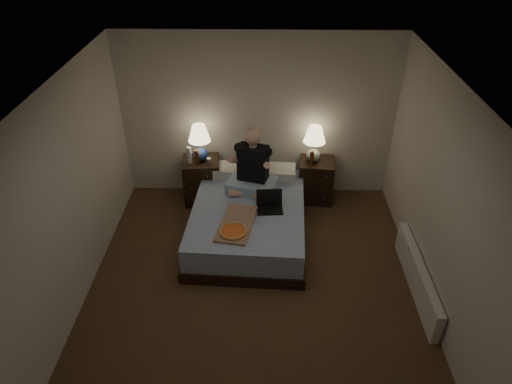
{
  "coord_description": "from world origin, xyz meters",
  "views": [
    {
      "loc": [
        0.1,
        -3.87,
        4.05
      ],
      "look_at": [
        0.0,
        0.9,
        0.85
      ],
      "focal_mm": 32.0,
      "sensor_mm": 36.0,
      "label": 1
    }
  ],
  "objects_px": {
    "soda_can": "(209,161)",
    "beer_bottle_left": "(197,157)",
    "lamp_right": "(314,144)",
    "beer_bottle_right": "(312,158)",
    "nightstand_left": "(202,180)",
    "nightstand_right": "(316,180)",
    "water_bottle": "(189,155)",
    "radiator": "(417,277)",
    "laptop": "(270,203)",
    "bed": "(249,221)",
    "lamp_left": "(200,143)",
    "pizza_box": "(233,232)",
    "person": "(252,162)"
  },
  "relations": [
    {
      "from": "nightstand_left",
      "to": "lamp_right",
      "type": "xyz_separation_m",
      "value": [
        1.66,
        0.06,
        0.6
      ]
    },
    {
      "from": "nightstand_right",
      "to": "pizza_box",
      "type": "relative_size",
      "value": 0.88
    },
    {
      "from": "nightstand_left",
      "to": "bed",
      "type": "bearing_deg",
      "value": -54.5
    },
    {
      "from": "lamp_left",
      "to": "water_bottle",
      "type": "height_order",
      "value": "lamp_left"
    },
    {
      "from": "lamp_right",
      "to": "radiator",
      "type": "xyz_separation_m",
      "value": [
        1.11,
        -1.93,
        -0.75
      ]
    },
    {
      "from": "soda_can",
      "to": "beer_bottle_right",
      "type": "bearing_deg",
      "value": 2.44
    },
    {
      "from": "lamp_left",
      "to": "pizza_box",
      "type": "distance_m",
      "value": 1.64
    },
    {
      "from": "lamp_right",
      "to": "beer_bottle_right",
      "type": "xyz_separation_m",
      "value": [
        -0.03,
        -0.11,
        -0.17
      ]
    },
    {
      "from": "nightstand_right",
      "to": "bed",
      "type": "bearing_deg",
      "value": -131.44
    },
    {
      "from": "pizza_box",
      "to": "bed",
      "type": "bearing_deg",
      "value": 84.77
    },
    {
      "from": "nightstand_right",
      "to": "lamp_right",
      "type": "distance_m",
      "value": 0.62
    },
    {
      "from": "water_bottle",
      "to": "soda_can",
      "type": "distance_m",
      "value": 0.3
    },
    {
      "from": "radiator",
      "to": "beer_bottle_left",
      "type": "bearing_deg",
      "value": 148.13
    },
    {
      "from": "nightstand_left",
      "to": "nightstand_right",
      "type": "bearing_deg",
      "value": -2.86
    },
    {
      "from": "water_bottle",
      "to": "beer_bottle_right",
      "type": "height_order",
      "value": "water_bottle"
    },
    {
      "from": "bed",
      "to": "person",
      "type": "relative_size",
      "value": 2.13
    },
    {
      "from": "soda_can",
      "to": "beer_bottle_right",
      "type": "xyz_separation_m",
      "value": [
        1.49,
        0.06,
        0.04
      ]
    },
    {
      "from": "nightstand_left",
      "to": "beer_bottle_left",
      "type": "height_order",
      "value": "beer_bottle_left"
    },
    {
      "from": "soda_can",
      "to": "nightstand_left",
      "type": "bearing_deg",
      "value": 140.92
    },
    {
      "from": "nightstand_right",
      "to": "water_bottle",
      "type": "xyz_separation_m",
      "value": [
        -1.88,
        -0.13,
        0.49
      ]
    },
    {
      "from": "nightstand_right",
      "to": "beer_bottle_right",
      "type": "relative_size",
      "value": 2.89
    },
    {
      "from": "laptop",
      "to": "pizza_box",
      "type": "xyz_separation_m",
      "value": [
        -0.45,
        -0.52,
        -0.08
      ]
    },
    {
      "from": "lamp_left",
      "to": "nightstand_right",
      "type": "bearing_deg",
      "value": 1.69
    },
    {
      "from": "soda_can",
      "to": "person",
      "type": "xyz_separation_m",
      "value": [
        0.63,
        -0.37,
        0.21
      ]
    },
    {
      "from": "pizza_box",
      "to": "radiator",
      "type": "distance_m",
      "value": 2.26
    },
    {
      "from": "lamp_right",
      "to": "soda_can",
      "type": "xyz_separation_m",
      "value": [
        -1.52,
        -0.18,
        -0.2
      ]
    },
    {
      "from": "soda_can",
      "to": "beer_bottle_left",
      "type": "bearing_deg",
      "value": -178.45
    },
    {
      "from": "beer_bottle_right",
      "to": "radiator",
      "type": "relative_size",
      "value": 0.14
    },
    {
      "from": "bed",
      "to": "nightstand_left",
      "type": "bearing_deg",
      "value": 133.45
    },
    {
      "from": "bed",
      "to": "nightstand_left",
      "type": "height_order",
      "value": "nightstand_left"
    },
    {
      "from": "beer_bottle_left",
      "to": "radiator",
      "type": "xyz_separation_m",
      "value": [
        2.8,
        -1.74,
        -0.61
      ]
    },
    {
      "from": "nightstand_left",
      "to": "beer_bottle_right",
      "type": "relative_size",
      "value": 3.02
    },
    {
      "from": "soda_can",
      "to": "pizza_box",
      "type": "relative_size",
      "value": 0.13
    },
    {
      "from": "nightstand_left",
      "to": "laptop",
      "type": "relative_size",
      "value": 2.04
    },
    {
      "from": "nightstand_left",
      "to": "radiator",
      "type": "relative_size",
      "value": 0.43
    },
    {
      "from": "soda_can",
      "to": "laptop",
      "type": "distance_m",
      "value": 1.22
    },
    {
      "from": "lamp_right",
      "to": "water_bottle",
      "type": "relative_size",
      "value": 2.24
    },
    {
      "from": "bed",
      "to": "soda_can",
      "type": "height_order",
      "value": "soda_can"
    },
    {
      "from": "nightstand_right",
      "to": "lamp_right",
      "type": "bearing_deg",
      "value": -177.44
    },
    {
      "from": "lamp_left",
      "to": "beer_bottle_right",
      "type": "xyz_separation_m",
      "value": [
        1.62,
        -0.06,
        -0.19
      ]
    },
    {
      "from": "water_bottle",
      "to": "beer_bottle_left",
      "type": "height_order",
      "value": "water_bottle"
    },
    {
      "from": "beer_bottle_right",
      "to": "soda_can",
      "type": "bearing_deg",
      "value": -177.56
    },
    {
      "from": "lamp_right",
      "to": "water_bottle",
      "type": "height_order",
      "value": "lamp_right"
    },
    {
      "from": "laptop",
      "to": "bed",
      "type": "bearing_deg",
      "value": 158.18
    },
    {
      "from": "nightstand_right",
      "to": "beer_bottle_right",
      "type": "height_order",
      "value": "beer_bottle_right"
    },
    {
      "from": "laptop",
      "to": "nightstand_right",
      "type": "bearing_deg",
      "value": 50.68
    },
    {
      "from": "radiator",
      "to": "beer_bottle_right",
      "type": "bearing_deg",
      "value": 122.21
    },
    {
      "from": "laptop",
      "to": "radiator",
      "type": "relative_size",
      "value": 0.21
    },
    {
      "from": "person",
      "to": "pizza_box",
      "type": "height_order",
      "value": "person"
    },
    {
      "from": "water_bottle",
      "to": "nightstand_left",
      "type": "bearing_deg",
      "value": 24.96
    }
  ]
}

